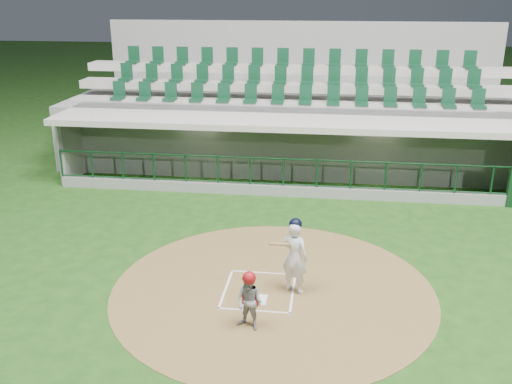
% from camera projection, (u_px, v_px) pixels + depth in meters
% --- Properties ---
extents(ground, '(120.00, 120.00, 0.00)m').
position_uv_depth(ground, '(261.00, 285.00, 12.96)').
color(ground, '#193F12').
rests_on(ground, ground).
extents(dirt_circle, '(7.20, 7.20, 0.01)m').
position_uv_depth(dirt_circle, '(273.00, 290.00, 12.74)').
color(dirt_circle, brown).
rests_on(dirt_circle, ground).
extents(home_plate, '(0.43, 0.43, 0.02)m').
position_uv_depth(home_plate, '(257.00, 299.00, 12.30)').
color(home_plate, white).
rests_on(home_plate, dirt_circle).
extents(batter_box_chalk, '(1.55, 1.80, 0.01)m').
position_uv_depth(batter_box_chalk, '(259.00, 290.00, 12.68)').
color(batter_box_chalk, white).
rests_on(batter_box_chalk, ground).
extents(dugout_structure, '(16.40, 3.70, 3.00)m').
position_uv_depth(dugout_structure, '(287.00, 152.00, 19.93)').
color(dugout_structure, gray).
rests_on(dugout_structure, ground).
extents(seating_deck, '(17.00, 6.72, 5.15)m').
position_uv_depth(seating_deck, '(294.00, 120.00, 22.67)').
color(seating_deck, gray).
rests_on(seating_deck, ground).
extents(batter, '(0.90, 0.95, 1.74)m').
position_uv_depth(batter, '(295.00, 255.00, 12.38)').
color(batter, silver).
rests_on(batter, dirt_circle).
extents(catcher, '(0.69, 0.63, 1.24)m').
position_uv_depth(catcher, '(249.00, 301.00, 11.09)').
color(catcher, gray).
rests_on(catcher, dirt_circle).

